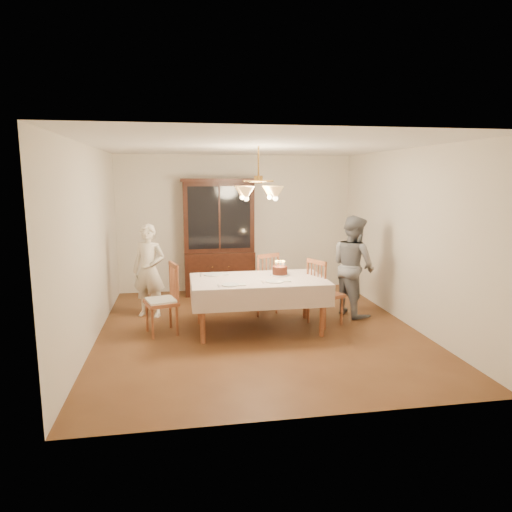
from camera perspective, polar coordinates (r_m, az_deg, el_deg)
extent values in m
plane|color=#512D17|center=(6.70, 0.29, -9.18)|extent=(5.00, 5.00, 0.00)
plane|color=white|center=(6.35, 0.31, 13.61)|extent=(5.00, 5.00, 0.00)
plane|color=beige|center=(8.85, -2.48, 4.10)|extent=(4.50, 0.00, 4.50)
plane|color=beige|center=(3.99, 6.47, -2.97)|extent=(4.50, 0.00, 4.50)
plane|color=beige|center=(6.41, -19.94, 1.33)|extent=(0.00, 5.00, 5.00)
plane|color=beige|center=(7.13, 18.42, 2.22)|extent=(0.00, 5.00, 5.00)
cube|color=brown|center=(6.50, 0.29, -3.08)|extent=(1.80, 1.00, 0.04)
cube|color=beige|center=(6.49, 0.29, -2.87)|extent=(1.90, 1.10, 0.01)
cylinder|color=brown|center=(6.11, -6.69, -7.64)|extent=(0.07, 0.07, 0.71)
cylinder|color=brown|center=(6.39, 8.26, -6.88)|extent=(0.07, 0.07, 0.71)
cylinder|color=brown|center=(6.91, -7.06, -5.57)|extent=(0.07, 0.07, 0.71)
cylinder|color=brown|center=(7.16, 6.21, -5.00)|extent=(0.07, 0.07, 0.71)
cube|color=black|center=(8.69, -4.58, -2.05)|extent=(1.30, 0.50, 0.80)
cube|color=black|center=(8.58, -4.71, 4.90)|extent=(1.30, 0.40, 1.30)
cube|color=black|center=(8.38, -4.59, 4.79)|extent=(1.14, 0.01, 1.14)
cube|color=black|center=(8.50, -4.75, 9.44)|extent=(1.38, 0.54, 0.06)
cube|color=brown|center=(7.39, 0.69, -3.73)|extent=(0.57, 0.56, 0.05)
cube|color=brown|center=(7.13, 1.55, 0.04)|extent=(0.38, 0.19, 0.06)
cylinder|color=brown|center=(7.68, 1.10, -5.01)|extent=(0.04, 0.04, 0.43)
cylinder|color=brown|center=(7.49, -1.19, -5.40)|extent=(0.04, 0.04, 0.43)
cylinder|color=brown|center=(7.41, 2.58, -5.57)|extent=(0.04, 0.04, 0.43)
cylinder|color=brown|center=(7.22, 0.25, -5.99)|extent=(0.04, 0.04, 0.43)
cube|color=brown|center=(6.54, -11.76, -5.73)|extent=(0.52, 0.54, 0.05)
cube|color=brown|center=(6.47, -10.29, -1.12)|extent=(0.14, 0.39, 0.06)
cylinder|color=brown|center=(6.74, -13.47, -7.41)|extent=(0.04, 0.04, 0.43)
cylinder|color=brown|center=(6.41, -12.79, -8.30)|extent=(0.04, 0.04, 0.43)
cylinder|color=brown|center=(6.82, -10.66, -7.12)|extent=(0.04, 0.04, 0.43)
cylinder|color=brown|center=(6.48, -9.83, -7.98)|extent=(0.04, 0.04, 0.43)
cube|color=beige|center=(6.53, -11.77, -5.43)|extent=(0.47, 0.49, 0.03)
cube|color=brown|center=(6.90, 8.67, -4.83)|extent=(0.57, 0.58, 0.05)
cube|color=brown|center=(6.66, 7.58, -0.74)|extent=(0.20, 0.38, 0.06)
cylinder|color=brown|center=(6.95, 10.67, -6.79)|extent=(0.04, 0.04, 0.43)
cylinder|color=brown|center=(7.20, 8.63, -6.15)|extent=(0.04, 0.04, 0.43)
cylinder|color=brown|center=(6.72, 8.60, -7.30)|extent=(0.04, 0.04, 0.43)
cylinder|color=brown|center=(6.98, 6.57, -6.61)|extent=(0.04, 0.04, 0.43)
imported|color=white|center=(7.34, -13.23, -1.80)|extent=(0.63, 0.53, 1.47)
imported|color=slate|center=(7.39, 12.06, -1.19)|extent=(0.80, 0.92, 1.59)
cylinder|color=white|center=(6.72, 2.99, -2.36)|extent=(0.30, 0.30, 0.01)
cylinder|color=#36140C|center=(6.70, 3.00, -1.80)|extent=(0.22, 0.22, 0.12)
cylinder|color=#598CD8|center=(6.70, 3.55, -0.99)|extent=(0.01, 0.01, 0.07)
sphere|color=#FFB23F|center=(6.69, 3.56, -0.66)|extent=(0.01, 0.01, 0.01)
cylinder|color=pink|center=(6.72, 3.46, -0.95)|extent=(0.01, 0.01, 0.07)
sphere|color=#FFB23F|center=(6.71, 3.47, -0.62)|extent=(0.01, 0.01, 0.01)
cylinder|color=#EACC66|center=(6.74, 3.30, -0.93)|extent=(0.01, 0.01, 0.07)
sphere|color=#FFB23F|center=(6.73, 3.31, -0.59)|extent=(0.01, 0.01, 0.01)
cylinder|color=#598CD8|center=(6.75, 3.10, -0.91)|extent=(0.01, 0.01, 0.07)
sphere|color=#FFB23F|center=(6.74, 3.11, -0.57)|extent=(0.01, 0.01, 0.01)
cylinder|color=pink|center=(6.75, 2.89, -0.91)|extent=(0.01, 0.01, 0.07)
sphere|color=#FFB23F|center=(6.74, 2.89, -0.57)|extent=(0.01, 0.01, 0.01)
cylinder|color=#EACC66|center=(6.74, 2.69, -0.92)|extent=(0.01, 0.01, 0.07)
sphere|color=#FFB23F|center=(6.73, 2.69, -0.59)|extent=(0.01, 0.01, 0.01)
cylinder|color=#598CD8|center=(6.72, 2.53, -0.95)|extent=(0.01, 0.01, 0.07)
sphere|color=#FFB23F|center=(6.71, 2.54, -0.61)|extent=(0.01, 0.01, 0.01)
cylinder|color=pink|center=(6.70, 2.45, -0.99)|extent=(0.01, 0.01, 0.07)
sphere|color=#FFB23F|center=(6.69, 2.46, -0.65)|extent=(0.01, 0.01, 0.01)
cylinder|color=#EACC66|center=(6.67, 2.46, -1.03)|extent=(0.01, 0.01, 0.07)
sphere|color=#FFB23F|center=(6.66, 2.46, -0.69)|extent=(0.01, 0.01, 0.01)
cylinder|color=#598CD8|center=(6.65, 2.54, -1.07)|extent=(0.01, 0.01, 0.07)
sphere|color=#FFB23F|center=(6.64, 2.55, -0.73)|extent=(0.01, 0.01, 0.01)
cylinder|color=pink|center=(6.63, 2.70, -1.10)|extent=(0.01, 0.01, 0.07)
sphere|color=#FFB23F|center=(6.62, 2.70, -0.76)|extent=(0.01, 0.01, 0.01)
cylinder|color=#EACC66|center=(6.62, 2.91, -1.11)|extent=(0.01, 0.01, 0.07)
sphere|color=#FFB23F|center=(6.61, 2.91, -0.77)|extent=(0.01, 0.01, 0.01)
cylinder|color=#598CD8|center=(6.62, 3.13, -1.12)|extent=(0.01, 0.01, 0.07)
sphere|color=#FFB23F|center=(6.61, 3.13, -0.78)|extent=(0.01, 0.01, 0.01)
cylinder|color=pink|center=(6.63, 3.33, -1.10)|extent=(0.01, 0.01, 0.07)
sphere|color=#FFB23F|center=(6.62, 3.33, -0.76)|extent=(0.01, 0.01, 0.01)
cylinder|color=#EACC66|center=(6.65, 3.48, -1.07)|extent=(0.01, 0.01, 0.07)
sphere|color=#FFB23F|center=(6.64, 3.49, -0.73)|extent=(0.01, 0.01, 0.01)
cylinder|color=#598CD8|center=(6.67, 3.56, -1.03)|extent=(0.01, 0.01, 0.07)
sphere|color=#FFB23F|center=(6.67, 3.56, -0.70)|extent=(0.01, 0.01, 0.01)
cylinder|color=white|center=(6.09, -3.25, -3.62)|extent=(0.23, 0.23, 0.02)
cube|color=silver|center=(6.08, -4.74, -3.71)|extent=(0.01, 0.16, 0.01)
cube|color=beige|center=(6.11, -1.76, -3.59)|extent=(0.10, 0.10, 0.01)
cylinder|color=white|center=(6.30, 2.36, -3.16)|extent=(0.26, 0.26, 0.02)
cube|color=silver|center=(6.27, 0.81, -3.25)|extent=(0.01, 0.16, 0.01)
cube|color=beige|center=(6.34, 3.90, -3.11)|extent=(0.10, 0.10, 0.01)
cylinder|color=white|center=(6.76, -5.40, -2.31)|extent=(0.27, 0.27, 0.02)
cube|color=silver|center=(6.75, -6.94, -2.39)|extent=(0.01, 0.16, 0.01)
cube|color=beige|center=(6.77, -3.86, -2.28)|extent=(0.10, 0.10, 0.01)
cylinder|color=#BF8C3F|center=(6.34, 0.31, 11.80)|extent=(0.02, 0.02, 0.40)
cylinder|color=#BF8C3F|center=(6.33, 0.31, 9.54)|extent=(0.12, 0.12, 0.10)
cone|color=#D8994C|center=(6.57, 1.72, 7.98)|extent=(0.22, 0.22, 0.18)
sphere|color=#FFD899|center=(6.57, 1.72, 7.37)|extent=(0.07, 0.07, 0.07)
cone|color=#D8994C|center=(6.50, -1.73, 7.96)|extent=(0.22, 0.22, 0.18)
sphere|color=#FFD899|center=(6.51, -1.73, 7.34)|extent=(0.07, 0.07, 0.07)
cone|color=#D8994C|center=(6.11, -1.22, 7.84)|extent=(0.22, 0.22, 0.18)
sphere|color=#FFD899|center=(6.11, -1.22, 7.19)|extent=(0.07, 0.07, 0.07)
cone|color=#D8994C|center=(6.18, 2.45, 7.86)|extent=(0.22, 0.22, 0.18)
sphere|color=#FFD899|center=(6.18, 2.44, 7.21)|extent=(0.07, 0.07, 0.07)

